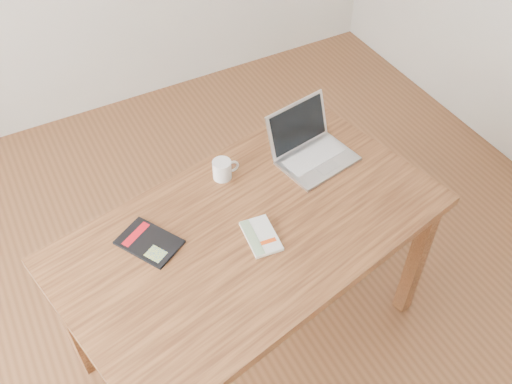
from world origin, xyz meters
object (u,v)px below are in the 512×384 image
laptop (310,148)px  coffee_mug (223,169)px  desk (252,242)px  white_guidebook (261,236)px  black_guidebook (149,242)px

laptop → coffee_mug: bearing=160.8°
desk → laptop: laptop is taller
laptop → white_guidebook: bearing=-153.6°
coffee_mug → black_guidebook: bearing=-150.4°
coffee_mug → desk: bearing=-90.2°
desk → laptop: 0.46m
desk → black_guidebook: (-0.35, 0.10, 0.10)m
desk → laptop: bearing=17.9°
white_guidebook → desk: bearing=102.2°
desk → coffee_mug: coffee_mug is taller
white_guidebook → black_guidebook: size_ratio=0.71×
desk → black_guidebook: size_ratio=6.00×
coffee_mug → white_guidebook: bearing=-88.4°
desk → coffee_mug: (0.02, 0.28, 0.13)m
desk → white_guidebook: white_guidebook is taller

